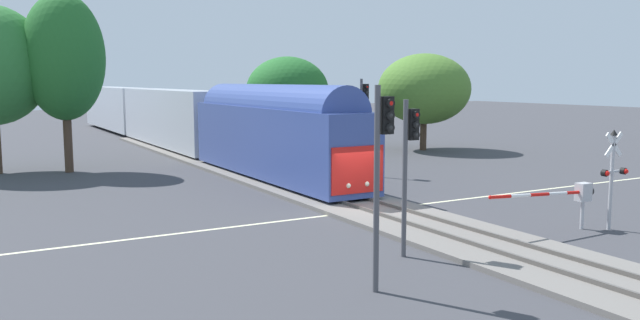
{
  "coord_description": "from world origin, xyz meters",
  "views": [
    {
      "loc": [
        -15.49,
        -22.89,
        5.7
      ],
      "look_at": [
        -0.96,
        2.79,
        2.0
      ],
      "focal_mm": 35.74,
      "sensor_mm": 36.0,
      "label": 1
    }
  ],
  "objects_px": {
    "crossing_signal_mast": "(613,169)",
    "oak_behind_train": "(64,57)",
    "commuter_train": "(173,116)",
    "traffic_signal_median": "(409,152)",
    "crossing_gate_near": "(573,194)",
    "elm_centre_background": "(287,91)",
    "maple_right_background": "(424,89)",
    "traffic_signal_far_side": "(363,111)",
    "traffic_signal_near_left": "(382,155)"
  },
  "relations": [
    {
      "from": "crossing_signal_mast",
      "to": "oak_behind_train",
      "type": "bearing_deg",
      "value": 120.49
    },
    {
      "from": "commuter_train",
      "to": "traffic_signal_median",
      "type": "relative_size",
      "value": 11.92
    },
    {
      "from": "crossing_gate_near",
      "to": "elm_centre_background",
      "type": "xyz_separation_m",
      "value": [
        3.4,
        30.95,
        3.4
      ]
    },
    {
      "from": "crossing_gate_near",
      "to": "maple_right_background",
      "type": "xyz_separation_m",
      "value": [
        12.92,
        25.14,
        3.58
      ]
    },
    {
      "from": "oak_behind_train",
      "to": "traffic_signal_median",
      "type": "bearing_deg",
      "value": -75.47
    },
    {
      "from": "traffic_signal_far_side",
      "to": "oak_behind_train",
      "type": "distance_m",
      "value": 18.59
    },
    {
      "from": "traffic_signal_far_side",
      "to": "traffic_signal_median",
      "type": "relative_size",
      "value": 1.14
    },
    {
      "from": "traffic_signal_median",
      "to": "maple_right_background",
      "type": "relative_size",
      "value": 0.65
    },
    {
      "from": "elm_centre_background",
      "to": "traffic_signal_near_left",
      "type": "bearing_deg",
      "value": -112.62
    },
    {
      "from": "traffic_signal_far_side",
      "to": "oak_behind_train",
      "type": "height_order",
      "value": "oak_behind_train"
    },
    {
      "from": "traffic_signal_median",
      "to": "oak_behind_train",
      "type": "height_order",
      "value": "oak_behind_train"
    },
    {
      "from": "commuter_train",
      "to": "traffic_signal_near_left",
      "type": "distance_m",
      "value": 39.01
    },
    {
      "from": "crossing_gate_near",
      "to": "maple_right_background",
      "type": "bearing_deg",
      "value": 62.81
    },
    {
      "from": "crossing_signal_mast",
      "to": "traffic_signal_median",
      "type": "distance_m",
      "value": 9.12
    },
    {
      "from": "maple_right_background",
      "to": "elm_centre_background",
      "type": "xyz_separation_m",
      "value": [
        -9.52,
        5.8,
        -0.18
      ]
    },
    {
      "from": "elm_centre_background",
      "to": "oak_behind_train",
      "type": "bearing_deg",
      "value": -164.53
    },
    {
      "from": "crossing_signal_mast",
      "to": "oak_behind_train",
      "type": "relative_size",
      "value": 0.35
    },
    {
      "from": "commuter_train",
      "to": "traffic_signal_near_left",
      "type": "relative_size",
      "value": 10.89
    },
    {
      "from": "crossing_gate_near",
      "to": "traffic_signal_near_left",
      "type": "height_order",
      "value": "traffic_signal_near_left"
    },
    {
      "from": "traffic_signal_far_side",
      "to": "oak_behind_train",
      "type": "bearing_deg",
      "value": 146.13
    },
    {
      "from": "crossing_gate_near",
      "to": "elm_centre_background",
      "type": "bearing_deg",
      "value": 83.73
    },
    {
      "from": "traffic_signal_near_left",
      "to": "traffic_signal_far_side",
      "type": "height_order",
      "value": "traffic_signal_far_side"
    },
    {
      "from": "maple_right_background",
      "to": "elm_centre_background",
      "type": "distance_m",
      "value": 11.15
    },
    {
      "from": "oak_behind_train",
      "to": "elm_centre_background",
      "type": "bearing_deg",
      "value": 15.47
    },
    {
      "from": "traffic_signal_near_left",
      "to": "maple_right_background",
      "type": "distance_m",
      "value": 35.94
    },
    {
      "from": "traffic_signal_median",
      "to": "maple_right_background",
      "type": "xyz_separation_m",
      "value": [
        20.55,
        24.9,
        1.57
      ]
    },
    {
      "from": "crossing_signal_mast",
      "to": "traffic_signal_near_left",
      "type": "distance_m",
      "value": 11.96
    },
    {
      "from": "crossing_gate_near",
      "to": "oak_behind_train",
      "type": "height_order",
      "value": "oak_behind_train"
    },
    {
      "from": "traffic_signal_far_side",
      "to": "elm_centre_background",
      "type": "bearing_deg",
      "value": 80.52
    },
    {
      "from": "commuter_train",
      "to": "traffic_signal_median",
      "type": "height_order",
      "value": "commuter_train"
    },
    {
      "from": "traffic_signal_near_left",
      "to": "traffic_signal_far_side",
      "type": "distance_m",
      "value": 21.25
    },
    {
      "from": "traffic_signal_median",
      "to": "traffic_signal_far_side",
      "type": "bearing_deg",
      "value": 61.37
    },
    {
      "from": "commuter_train",
      "to": "traffic_signal_far_side",
      "type": "distance_m",
      "value": 21.29
    },
    {
      "from": "crossing_gate_near",
      "to": "maple_right_background",
      "type": "distance_m",
      "value": 28.49
    },
    {
      "from": "traffic_signal_median",
      "to": "oak_behind_train",
      "type": "bearing_deg",
      "value": 104.53
    },
    {
      "from": "oak_behind_train",
      "to": "commuter_train",
      "type": "bearing_deg",
      "value": 46.72
    },
    {
      "from": "crossing_gate_near",
      "to": "traffic_signal_near_left",
      "type": "bearing_deg",
      "value": -168.21
    },
    {
      "from": "crossing_gate_near",
      "to": "traffic_signal_far_side",
      "type": "xyz_separation_m",
      "value": [
        0.88,
        15.84,
        2.46
      ]
    },
    {
      "from": "crossing_signal_mast",
      "to": "maple_right_background",
      "type": "height_order",
      "value": "maple_right_background"
    },
    {
      "from": "crossing_gate_near",
      "to": "elm_centre_background",
      "type": "relative_size",
      "value": 0.71
    },
    {
      "from": "oak_behind_train",
      "to": "maple_right_background",
      "type": "bearing_deg",
      "value": -1.88
    },
    {
      "from": "traffic_signal_near_left",
      "to": "elm_centre_background",
      "type": "xyz_separation_m",
      "value": [
        13.8,
        33.12,
        1.07
      ]
    },
    {
      "from": "crossing_signal_mast",
      "to": "oak_behind_train",
      "type": "distance_m",
      "value": 31.3
    },
    {
      "from": "crossing_signal_mast",
      "to": "maple_right_background",
      "type": "distance_m",
      "value": 28.35
    },
    {
      "from": "crossing_signal_mast",
      "to": "elm_centre_background",
      "type": "height_order",
      "value": "elm_centre_background"
    },
    {
      "from": "traffic_signal_near_left",
      "to": "oak_behind_train",
      "type": "distance_m",
      "value": 28.68
    },
    {
      "from": "traffic_signal_median",
      "to": "traffic_signal_near_left",
      "type": "bearing_deg",
      "value": -138.86
    },
    {
      "from": "crossing_signal_mast",
      "to": "traffic_signal_far_side",
      "type": "distance_m",
      "value": 16.53
    },
    {
      "from": "oak_behind_train",
      "to": "elm_centre_background",
      "type": "relative_size",
      "value": 1.44
    },
    {
      "from": "traffic_signal_far_side",
      "to": "traffic_signal_median",
      "type": "distance_m",
      "value": 17.77
    }
  ]
}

